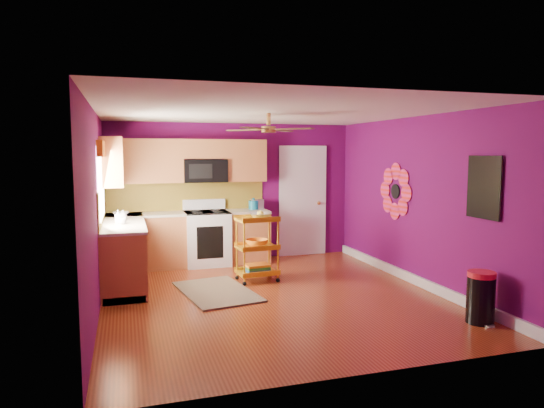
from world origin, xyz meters
name	(u,v)px	position (x,y,z in m)	size (l,w,h in m)	color
ground	(273,296)	(0.00, 0.00, 0.00)	(5.00, 5.00, 0.00)	maroon
room_envelope	(275,178)	(0.03, 0.00, 1.63)	(4.54, 5.04, 2.52)	#5F0A54
lower_cabinets	(162,246)	(-1.35, 1.82, 0.43)	(2.81, 2.31, 0.94)	#995329
electric_range	(207,237)	(-0.55, 2.17, 0.48)	(0.76, 0.66, 1.13)	white
upper_cabinetry	(165,163)	(-1.24, 2.17, 1.80)	(2.80, 2.30, 1.26)	#995329
left_window	(101,169)	(-2.22, 1.05, 1.74)	(0.08, 1.35, 1.08)	white
panel_door	(303,202)	(1.35, 2.47, 1.02)	(0.95, 0.11, 2.15)	white
right_wall_art	(431,190)	(2.23, -0.34, 1.44)	(0.04, 2.74, 1.04)	black
ceiling_fan	(269,129)	(0.00, 0.20, 2.29)	(1.01, 1.01, 0.26)	#BF8C3F
shag_rug	(217,292)	(-0.71, 0.41, 0.01)	(0.90, 1.46, 0.02)	black
rolling_cart	(258,245)	(0.01, 0.84, 0.56)	(0.64, 0.49, 1.09)	gold
trash_can	(481,297)	(1.99, -1.70, 0.30)	(0.32, 0.34, 0.60)	black
teal_kettle	(254,205)	(0.33, 2.27, 1.02)	(0.18, 0.18, 0.21)	#126E8B
toaster	(257,204)	(0.40, 2.30, 1.03)	(0.22, 0.15, 0.18)	beige
soap_bottle_a	(118,217)	(-2.01, 1.13, 1.04)	(0.09, 0.09, 0.20)	#EA3F72
soap_bottle_b	(123,215)	(-1.95, 1.51, 1.02)	(0.12, 0.12, 0.15)	white
counter_dish	(121,214)	(-1.98, 1.99, 0.97)	(0.26, 0.26, 0.06)	white
counter_cup	(122,221)	(-1.95, 1.03, 0.99)	(0.12, 0.12, 0.09)	white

